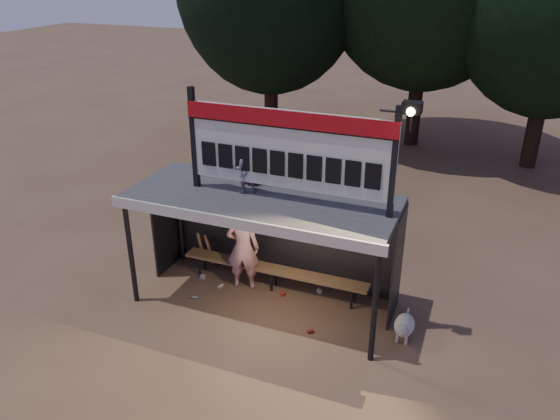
% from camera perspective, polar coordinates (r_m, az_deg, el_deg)
% --- Properties ---
extents(ground, '(80.00, 80.00, 0.00)m').
position_cam_1_polar(ground, '(11.13, -1.75, -9.56)').
color(ground, brown).
rests_on(ground, ground).
extents(player, '(0.76, 0.59, 1.85)m').
position_cam_1_polar(player, '(11.15, -3.89, -3.97)').
color(player, white).
rests_on(player, ground).
extents(child_a, '(0.57, 0.55, 0.93)m').
position_cam_1_polar(child_a, '(10.05, -3.77, 4.38)').
color(child_a, slate).
rests_on(child_a, dugout_shelter).
extents(child_b, '(0.49, 0.37, 0.92)m').
position_cam_1_polar(child_b, '(10.42, -2.91, 5.14)').
color(child_b, '#A12118').
rests_on(child_b, dugout_shelter).
extents(dugout_shelter, '(5.10, 2.08, 2.32)m').
position_cam_1_polar(dugout_shelter, '(10.40, -1.34, -0.43)').
color(dugout_shelter, '#3D3D40').
rests_on(dugout_shelter, ground).
extents(scoreboard_assembly, '(4.10, 0.27, 1.99)m').
position_cam_1_polar(scoreboard_assembly, '(9.44, 1.10, 6.55)').
color(scoreboard_assembly, black).
rests_on(scoreboard_assembly, dugout_shelter).
extents(bench, '(4.00, 0.35, 0.48)m').
position_cam_1_polar(bench, '(11.32, -0.66, -6.29)').
color(bench, olive).
rests_on(bench, ground).
extents(dog, '(0.36, 0.81, 0.49)m').
position_cam_1_polar(dog, '(10.26, 12.84, -11.72)').
color(dog, silver).
rests_on(dog, ground).
extents(bats, '(0.48, 0.33, 0.84)m').
position_cam_1_polar(bats, '(12.17, -7.41, -4.14)').
color(bats, '#A27B4B').
rests_on(bats, ground).
extents(litter, '(2.90, 1.45, 0.08)m').
position_cam_1_polar(litter, '(11.27, -2.70, -8.85)').
color(litter, '#A52F1C').
rests_on(litter, ground).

